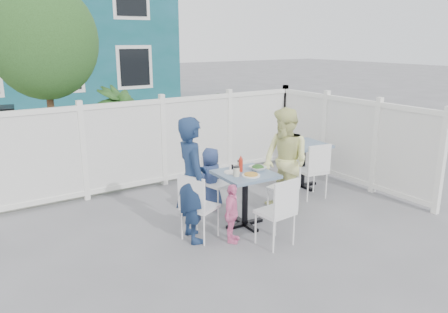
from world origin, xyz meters
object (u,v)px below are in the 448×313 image
main_table (245,185)px  toddler (232,214)px  chair_right (286,182)px  chair_back (215,178)px  woman (285,162)px  man (192,180)px  boy (211,178)px  chair_left (196,203)px  spare_table (303,153)px  chair_near (280,208)px

main_table → toddler: 0.61m
chair_right → chair_back: (-0.82, 0.76, 0.01)m
woman → chair_back: bearing=-134.3°
man → boy: 1.18m
chair_left → man: size_ratio=0.55×
chair_back → toddler: chair_back is taller
spare_table → woman: 1.34m
chair_back → chair_near: size_ratio=0.93×
man → chair_right: bearing=-78.7°
spare_table → chair_back: chair_back is taller
chair_left → woman: 1.65m
chair_back → chair_left: bearing=33.3°
chair_right → chair_near: (-0.85, -0.86, 0.05)m
chair_near → chair_right: bearing=40.9°
chair_near → woman: bearing=41.8°
toddler → chair_near: bearing=-88.0°
chair_right → woman: woman is taller
main_table → toddler: bearing=-143.8°
spare_table → man: 2.86m
chair_right → chair_near: 1.21m
chair_back → woman: (0.79, -0.76, 0.32)m
woman → chair_right: bearing=95.1°
woman → boy: 1.20m
main_table → chair_right: chair_right is taller
main_table → boy: boy is taller
chair_left → chair_back: (0.83, 0.87, -0.04)m
man → spare_table: bearing=-63.9°
chair_right → boy: size_ratio=0.86×
chair_near → toddler: 0.64m
chair_left → woman: (1.62, 0.10, 0.28)m
chair_back → chair_near: bearing=76.0°
chair_right → chair_near: bearing=121.2°
chair_back → boy: boy is taller
chair_right → chair_back: chair_back is taller
main_table → woman: size_ratio=0.49×
spare_table → woman: (-1.10, -0.75, 0.19)m
woman → toddler: woman is taller
toddler → man: bearing=94.3°
chair_left → chair_right: size_ratio=1.09×
main_table → chair_right: size_ratio=0.94×
boy → chair_near: bearing=74.7°
spare_table → boy: 1.96m
chair_left → toddler: size_ratio=1.15×
spare_table → toddler: size_ratio=1.04×
chair_right → toddler: size_ratio=1.06×
main_table → woman: 0.83m
chair_left → chair_near: 1.10m
chair_left → woman: bearing=68.8°
spare_table → chair_left: bearing=-162.6°
main_table → woman: woman is taller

